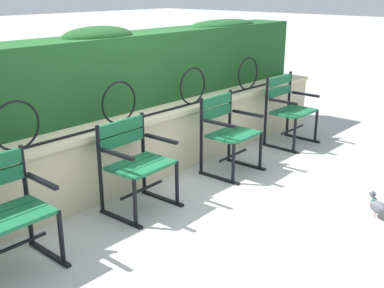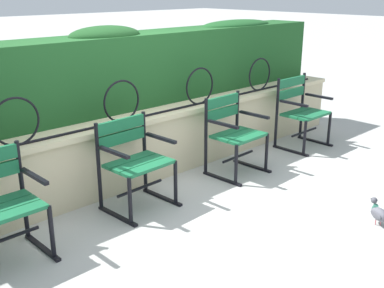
{
  "view_description": "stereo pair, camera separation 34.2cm",
  "coord_description": "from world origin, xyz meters",
  "px_view_note": "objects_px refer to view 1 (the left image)",
  "views": [
    {
      "loc": [
        -3.14,
        -2.72,
        1.97
      ],
      "look_at": [
        0.0,
        0.09,
        0.55
      ],
      "focal_mm": 44.03,
      "sensor_mm": 36.0,
      "label": 1
    },
    {
      "loc": [
        -2.91,
        -2.97,
        1.97
      ],
      "look_at": [
        0.0,
        0.09,
        0.55
      ],
      "focal_mm": 44.03,
      "sensor_mm": 36.0,
      "label": 2
    }
  ],
  "objects_px": {
    "park_chair_leftmost": "(1,211)",
    "park_chair_centre_right": "(228,131)",
    "park_chair_centre_left": "(135,162)",
    "pigeon_far_side": "(379,207)",
    "park_chair_rightmost": "(288,108)"
  },
  "relations": [
    {
      "from": "park_chair_centre_right",
      "to": "pigeon_far_side",
      "type": "bearing_deg",
      "value": -90.64
    },
    {
      "from": "park_chair_leftmost",
      "to": "pigeon_far_side",
      "type": "height_order",
      "value": "park_chair_leftmost"
    },
    {
      "from": "park_chair_leftmost",
      "to": "pigeon_far_side",
      "type": "distance_m",
      "value": 3.12
    },
    {
      "from": "park_chair_centre_left",
      "to": "park_chair_centre_right",
      "type": "xyz_separation_m",
      "value": [
        1.3,
        -0.06,
        0.0
      ]
    },
    {
      "from": "park_chair_centre_left",
      "to": "pigeon_far_side",
      "type": "height_order",
      "value": "park_chair_centre_left"
    },
    {
      "from": "park_chair_centre_left",
      "to": "park_chair_centre_right",
      "type": "height_order",
      "value": "park_chair_centre_right"
    },
    {
      "from": "park_chair_leftmost",
      "to": "park_chair_centre_left",
      "type": "relative_size",
      "value": 1.01
    },
    {
      "from": "park_chair_leftmost",
      "to": "park_chair_centre_right",
      "type": "height_order",
      "value": "park_chair_centre_right"
    },
    {
      "from": "park_chair_leftmost",
      "to": "park_chair_centre_left",
      "type": "bearing_deg",
      "value": 2.23
    },
    {
      "from": "park_chair_leftmost",
      "to": "park_chair_centre_right",
      "type": "relative_size",
      "value": 0.99
    },
    {
      "from": "park_chair_leftmost",
      "to": "pigeon_far_side",
      "type": "bearing_deg",
      "value": -33.68
    },
    {
      "from": "park_chair_centre_left",
      "to": "park_chair_centre_right",
      "type": "relative_size",
      "value": 0.97
    },
    {
      "from": "park_chair_rightmost",
      "to": "pigeon_far_side",
      "type": "xyz_separation_m",
      "value": [
        -1.32,
        -1.73,
        -0.36
      ]
    },
    {
      "from": "park_chair_centre_right",
      "to": "park_chair_rightmost",
      "type": "height_order",
      "value": "park_chair_rightmost"
    },
    {
      "from": "park_chair_centre_right",
      "to": "park_chair_rightmost",
      "type": "relative_size",
      "value": 0.95
    }
  ]
}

